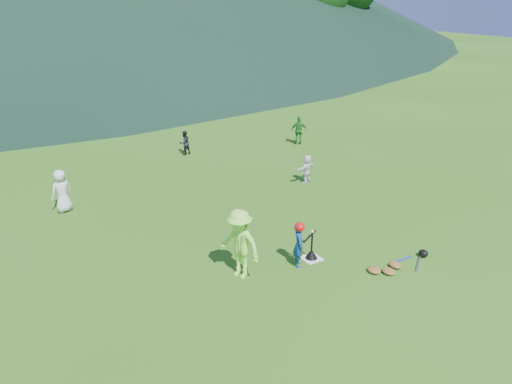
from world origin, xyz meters
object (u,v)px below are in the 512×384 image
home_plate (311,258)px  fielder_d (307,169)px  batter_child (299,245)px  fielder_a (62,191)px  batting_tee (311,254)px  fielder_c (299,131)px  adult_coach (240,244)px  fielder_b (185,143)px  equipment_pile (396,265)px

home_plate → fielder_d: 5.23m
batter_child → fielder_a: (-3.94, 6.23, 0.10)m
batting_tee → fielder_c: bearing=54.7°
home_plate → adult_coach: adult_coach is taller
fielder_b → batting_tee: bearing=71.0°
fielder_b → fielder_a: bearing=16.6°
fielder_b → fielder_d: fielder_b is taller
batter_child → fielder_a: bearing=62.4°
home_plate → fielder_c: size_ratio=0.38×
batting_tee → equipment_pile: batting_tee is taller
fielder_a → fielder_b: size_ratio=1.33×
fielder_c → fielder_d: bearing=87.0°
fielder_b → fielder_d: size_ratio=1.00×
adult_coach → batting_tee: bearing=61.0°
fielder_d → equipment_pile: 5.84m
fielder_a → batting_tee: 7.58m
batter_child → batting_tee: batter_child is taller
fielder_b → fielder_c: 4.83m
adult_coach → fielder_a: adult_coach is taller
fielder_a → adult_coach: bearing=95.5°
fielder_c → equipment_pile: fielder_c is taller
fielder_d → fielder_c: bearing=-138.9°
home_plate → fielder_b: (0.95, 9.20, 0.47)m
home_plate → fielder_b: bearing=84.1°
adult_coach → fielder_c: size_ratio=1.39×
fielder_a → fielder_b: fielder_a is taller
batting_tee → equipment_pile: bearing=-44.5°
fielder_a → equipment_pile: size_ratio=0.71×
adult_coach → fielder_d: (4.99, 3.91, -0.34)m
batter_child → equipment_pile: 2.36m
fielder_c → fielder_d: size_ratio=1.23×
fielder_c → equipment_pile: bearing=96.6°
fielder_a → fielder_d: fielder_a is taller
fielder_a → fielder_d: bearing=147.5°
batter_child → fielder_b: (1.40, 9.28, -0.06)m
home_plate → fielder_a: (-4.40, 6.16, 0.63)m
fielder_b → batter_child: bearing=68.3°
adult_coach → fielder_a: (-2.53, 5.90, -0.18)m
fielder_b → fielder_d: 5.47m
fielder_d → equipment_pile: size_ratio=0.54×
batter_child → fielder_d: batter_child is taller
fielder_a → batter_child: bearing=104.6°
fielder_a → fielder_d: (7.51, -1.98, -0.16)m
fielder_c → batting_tee: bearing=85.4°
adult_coach → fielder_a: 6.42m
batter_child → fielder_a: 7.38m
batter_child → equipment_pile: size_ratio=0.61×
fielder_b → home_plate: bearing=71.0°
batter_child → fielder_a: fielder_a is taller
adult_coach → batting_tee: 2.01m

